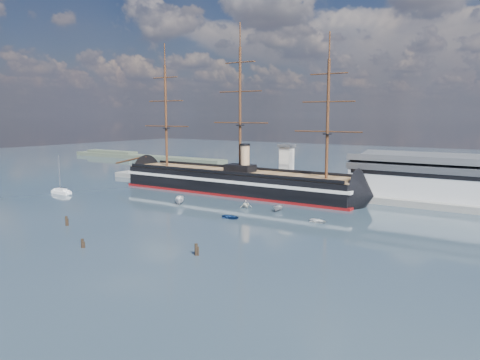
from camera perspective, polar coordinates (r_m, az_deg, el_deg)
The scene contains 15 objects.
ground at distance 142.23m, azimuth -1.72°, elevation -3.10°, with size 600.00×600.00×0.00m, color #243845.
quay at distance 167.89m, azimuth 8.24°, elevation -1.48°, with size 180.00×18.00×2.00m, color slate.
warehouse at distance 156.55m, azimuth 25.01°, elevation 0.13°, with size 63.00×21.00×11.60m.
quay_tower at distance 167.06m, azimuth 5.69°, elevation 1.89°, with size 5.00×5.00×15.00m.
shoreline at distance 304.54m, azimuth -12.77°, elevation 2.87°, with size 120.00×10.00×4.00m.
warship at distance 164.47m, azimuth -1.07°, elevation -0.17°, with size 112.89×16.41×53.94m.
sailboat at distance 173.73m, azimuth -20.95°, elevation -1.33°, with size 8.49×2.67×13.49m.
motorboat_a at distance 144.76m, azimuth -7.34°, elevation -2.97°, with size 7.65×2.80×3.06m, color silver.
motorboat_b at distance 124.19m, azimuth -1.15°, elevation -4.72°, with size 3.08×1.23×1.44m, color navy.
motorboat_c at distance 133.92m, azimuth 4.68°, elevation -3.82°, with size 5.32×1.95×2.13m, color gray.
motorboat_d at distance 138.59m, azimuth 0.74°, elevation -3.39°, with size 6.62×2.87×2.43m, color white.
motorboat_e at distance 121.30m, azimuth 9.51°, elevation -5.14°, with size 2.95×1.18×1.38m, color silver.
piling_near_left at distance 124.15m, azimuth -20.38°, elevation -5.23°, with size 0.64×0.64×3.09m, color black.
piling_near_mid at distance 102.77m, azimuth -18.63°, elevation -7.83°, with size 0.64×0.64×2.60m, color black.
piling_near_right at distance 92.83m, azimuth -5.36°, elevation -9.13°, with size 0.64×0.64×3.07m, color black.
Camera 1 is at (81.12, -73.64, 27.14)m, focal length 35.00 mm.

